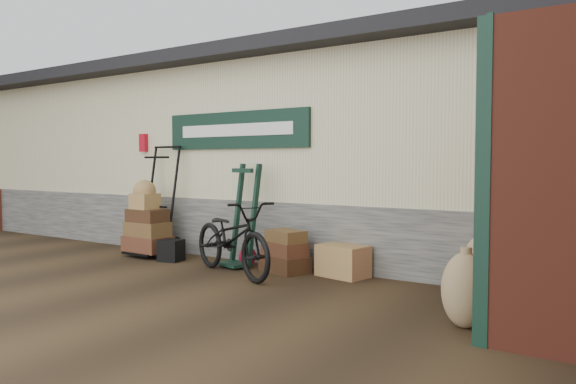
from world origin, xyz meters
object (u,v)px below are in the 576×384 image
object	(u,v)px
green_barrow	(243,215)
wicker_hamper	(343,261)
suitcase_stack	(285,251)
porter_trolley	(157,199)
bicycle	(232,234)
black_trunk	(171,250)

from	to	relation	value
green_barrow	wicker_hamper	distance (m)	1.61
suitcase_stack	wicker_hamper	xyz separation A→B (m)	(0.80, 0.17, -0.08)
porter_trolley	green_barrow	world-z (taller)	porter_trolley
green_barrow	bicycle	distance (m)	0.65
suitcase_stack	green_barrow	bearing A→B (deg)	179.00
wicker_hamper	black_trunk	size ratio (longest dim) A/B	1.94
suitcase_stack	bicycle	distance (m)	0.76
black_trunk	suitcase_stack	bearing A→B (deg)	8.03
porter_trolley	suitcase_stack	bearing A→B (deg)	1.22
porter_trolley	wicker_hamper	bearing A→B (deg)	4.32
green_barrow	suitcase_stack	bearing A→B (deg)	15.72
suitcase_stack	wicker_hamper	size ratio (longest dim) A/B	1.04
porter_trolley	suitcase_stack	distance (m)	2.54
porter_trolley	green_barrow	xyz separation A→B (m)	(1.75, -0.02, -0.16)
porter_trolley	green_barrow	size ratio (longest dim) A/B	1.23
black_trunk	bicycle	bearing A→B (deg)	-11.43
porter_trolley	black_trunk	distance (m)	0.99
bicycle	suitcase_stack	bearing A→B (deg)	-17.89
porter_trolley	black_trunk	bearing A→B (deg)	-23.97
suitcase_stack	black_trunk	size ratio (longest dim) A/B	2.01
green_barrow	bicycle	size ratio (longest dim) A/B	0.77
porter_trolley	bicycle	bearing A→B (deg)	-14.10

